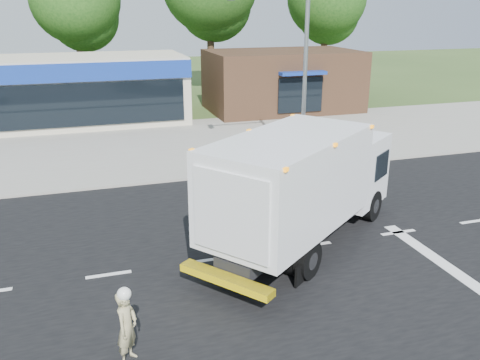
# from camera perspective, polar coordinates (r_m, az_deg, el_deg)

# --- Properties ---
(ground) EXTENTS (120.00, 120.00, 0.00)m
(ground) POSITION_cam_1_polar(r_m,az_deg,el_deg) (15.62, 8.12, -7.28)
(ground) COLOR #385123
(ground) RESTS_ON ground
(road_asphalt) EXTENTS (60.00, 14.00, 0.02)m
(road_asphalt) POSITION_cam_1_polar(r_m,az_deg,el_deg) (15.62, 8.12, -7.27)
(road_asphalt) COLOR black
(road_asphalt) RESTS_ON ground
(sidewalk) EXTENTS (60.00, 2.40, 0.12)m
(sidewalk) POSITION_cam_1_polar(r_m,az_deg,el_deg) (22.73, -0.65, 1.58)
(sidewalk) COLOR gray
(sidewalk) RESTS_ON ground
(parking_apron) EXTENTS (60.00, 9.00, 0.02)m
(parking_apron) POSITION_cam_1_polar(r_m,az_deg,el_deg) (28.14, -4.06, 4.86)
(parking_apron) COLOR gray
(parking_apron) RESTS_ON ground
(lane_markings) EXTENTS (55.20, 7.00, 0.01)m
(lane_markings) POSITION_cam_1_polar(r_m,az_deg,el_deg) (15.18, 14.98, -8.53)
(lane_markings) COLOR silver
(lane_markings) RESTS_ON road_asphalt
(ems_box_truck) EXTENTS (7.88, 6.87, 3.57)m
(ems_box_truck) POSITION_cam_1_polar(r_m,az_deg,el_deg) (14.85, 7.12, -0.05)
(ems_box_truck) COLOR black
(ems_box_truck) RESTS_ON ground
(emergency_worker) EXTENTS (0.63, 0.69, 1.70)m
(emergency_worker) POSITION_cam_1_polar(r_m,az_deg,el_deg) (10.75, -12.60, -15.65)
(emergency_worker) COLOR tan
(emergency_worker) RESTS_ON ground
(retail_strip_mall) EXTENTS (18.00, 6.20, 4.00)m
(retail_strip_mall) POSITION_cam_1_polar(r_m,az_deg,el_deg) (32.98, -22.28, 9.15)
(retail_strip_mall) COLOR beige
(retail_strip_mall) RESTS_ON ground
(brown_storefront) EXTENTS (10.00, 6.70, 4.00)m
(brown_storefront) POSITION_cam_1_polar(r_m,az_deg,el_deg) (35.48, 4.80, 11.06)
(brown_storefront) COLOR #382316
(brown_storefront) RESTS_ON ground
(traffic_signal_pole) EXTENTS (3.51, 0.25, 8.00)m
(traffic_signal_pole) POSITION_cam_1_polar(r_m,az_deg,el_deg) (22.01, 5.82, 13.85)
(traffic_signal_pole) COLOR gray
(traffic_signal_pole) RESTS_ON ground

